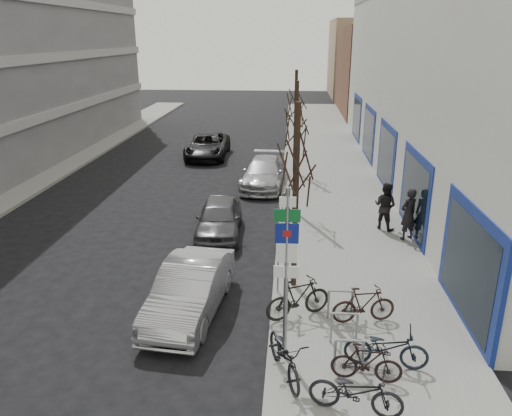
% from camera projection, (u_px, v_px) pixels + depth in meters
% --- Properties ---
extents(ground, '(120.00, 120.00, 0.00)m').
position_uv_depth(ground, '(182.00, 356.00, 11.74)').
color(ground, black).
rests_on(ground, ground).
extents(sidewalk_east, '(5.00, 70.00, 0.15)m').
position_uv_depth(sidewalk_east, '(339.00, 214.00, 20.82)').
color(sidewalk_east, slate).
rests_on(sidewalk_east, ground).
extents(brick_building_far, '(12.00, 14.00, 8.00)m').
position_uv_depth(brick_building_far, '(405.00, 71.00, 47.22)').
color(brick_building_far, brown).
rests_on(brick_building_far, ground).
extents(tan_building_far, '(13.00, 12.00, 9.00)m').
position_uv_depth(tan_building_far, '(384.00, 58.00, 61.15)').
color(tan_building_far, '#937A5B').
rests_on(tan_building_far, ground).
extents(highway_sign_pole, '(0.55, 0.10, 4.20)m').
position_uv_depth(highway_sign_pole, '(286.00, 265.00, 10.76)').
color(highway_sign_pole, gray).
rests_on(highway_sign_pole, ground).
extents(bike_rack, '(0.66, 2.26, 0.83)m').
position_uv_depth(bike_rack, '(344.00, 324.00, 11.82)').
color(bike_rack, gray).
rests_on(bike_rack, sidewalk_east).
extents(tree_near, '(1.80, 1.80, 5.50)m').
position_uv_depth(tree_near, '(297.00, 154.00, 13.51)').
color(tree_near, black).
rests_on(tree_near, ground).
extents(tree_mid, '(1.80, 1.80, 5.50)m').
position_uv_depth(tree_mid, '(296.00, 117.00, 19.64)').
color(tree_mid, black).
rests_on(tree_mid, ground).
extents(tree_far, '(1.80, 1.80, 5.50)m').
position_uv_depth(tree_far, '(296.00, 98.00, 25.76)').
color(tree_far, black).
rests_on(tree_far, ground).
extents(meter_front, '(0.10, 0.08, 1.27)m').
position_uv_depth(meter_front, '(278.00, 268.00, 14.12)').
color(meter_front, gray).
rests_on(meter_front, sidewalk_east).
extents(meter_mid, '(0.10, 0.08, 1.27)m').
position_uv_depth(meter_mid, '(283.00, 205.00, 19.30)').
color(meter_mid, gray).
rests_on(meter_mid, sidewalk_east).
extents(meter_back, '(0.10, 0.08, 1.27)m').
position_uv_depth(meter_back, '(285.00, 169.00, 24.48)').
color(meter_back, gray).
rests_on(meter_back, sidewalk_east).
extents(bike_near_left, '(1.20, 2.01, 1.18)m').
position_uv_depth(bike_near_left, '(285.00, 352.00, 10.67)').
color(bike_near_left, black).
rests_on(bike_near_left, sidewalk_east).
extents(bike_near_right, '(1.57, 0.63, 0.92)m').
position_uv_depth(bike_near_right, '(367.00, 362.00, 10.53)').
color(bike_near_right, black).
rests_on(bike_near_right, sidewalk_east).
extents(bike_mid_curb, '(1.90, 0.78, 1.13)m').
position_uv_depth(bike_mid_curb, '(387.00, 344.00, 10.97)').
color(bike_mid_curb, black).
rests_on(bike_mid_curb, sidewalk_east).
extents(bike_mid_inner, '(1.89, 1.33, 1.12)m').
position_uv_depth(bike_mid_inner, '(298.00, 298.00, 12.93)').
color(bike_mid_inner, black).
rests_on(bike_mid_inner, sidewalk_east).
extents(bike_far_curb, '(1.92, 0.92, 1.12)m').
position_uv_depth(bike_far_curb, '(356.00, 388.00, 9.61)').
color(bike_far_curb, black).
rests_on(bike_far_curb, sidewalk_east).
extents(bike_far_inner, '(1.74, 0.82, 1.02)m').
position_uv_depth(bike_far_inner, '(364.00, 304.00, 12.72)').
color(bike_far_inner, black).
rests_on(bike_far_inner, sidewalk_east).
extents(parked_car_front, '(1.95, 4.48, 1.43)m').
position_uv_depth(parked_car_front, '(190.00, 289.00, 13.33)').
color(parked_car_front, '#B5B5BA').
rests_on(parked_car_front, ground).
extents(parked_car_mid, '(1.84, 4.08, 1.36)m').
position_uv_depth(parked_car_mid, '(219.00, 218.00, 18.65)').
color(parked_car_mid, '#49494E').
rests_on(parked_car_mid, ground).
extents(parked_car_back, '(2.29, 4.95, 1.40)m').
position_uv_depth(parked_car_back, '(264.00, 173.00, 24.70)').
color(parked_car_back, '#ACADB2').
rests_on(parked_car_back, ground).
extents(lane_car, '(2.48, 5.21, 1.43)m').
position_uv_depth(lane_car, '(208.00, 146.00, 30.72)').
color(lane_car, black).
rests_on(lane_car, ground).
extents(pedestrian_near, '(0.83, 0.76, 1.91)m').
position_uv_depth(pedestrian_near, '(408.00, 214.00, 17.81)').
color(pedestrian_near, black).
rests_on(pedestrian_near, sidewalk_east).
extents(pedestrian_far, '(0.82, 0.77, 1.84)m').
position_uv_depth(pedestrian_far, '(385.00, 206.00, 18.80)').
color(pedestrian_far, black).
rests_on(pedestrian_far, sidewalk_east).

